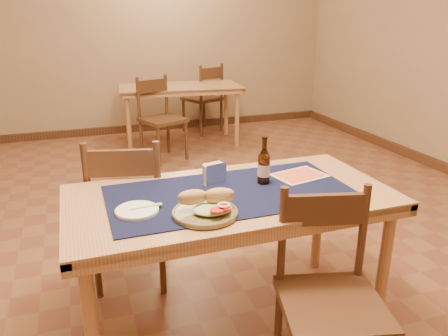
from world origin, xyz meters
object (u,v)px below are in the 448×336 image
object	(u,v)px
chair_main_far	(129,209)
beer_bottle	(264,166)
main_table	(231,208)
back_table	(180,92)
sandwich_plate	(207,208)
chair_main_near	(329,295)
napkin_holder	(215,174)

from	to	relation	value
chair_main_far	beer_bottle	bearing A→B (deg)	-36.51
beer_bottle	main_table	bearing A→B (deg)	-163.12
main_table	back_table	xyz separation A→B (m)	(0.60, 3.46, 0.00)
chair_main_far	sandwich_plate	size ratio (longest dim) A/B	3.26
main_table	chair_main_near	xyz separation A→B (m)	(0.24, -0.55, -0.20)
back_table	beer_bottle	bearing A→B (deg)	-96.67
chair_main_far	chair_main_near	world-z (taller)	chair_main_far
chair_main_near	napkin_holder	size ratio (longest dim) A/B	6.69
back_table	beer_bottle	xyz separation A→B (m)	(-0.40, -3.40, 0.18)
main_table	napkin_holder	size ratio (longest dim) A/B	11.79
sandwich_plate	beer_bottle	xyz separation A→B (m)	(0.39, 0.26, 0.06)
sandwich_plate	chair_main_far	bearing A→B (deg)	109.06
sandwich_plate	napkin_holder	xyz separation A→B (m)	(0.15, 0.34, 0.02)
beer_bottle	napkin_holder	xyz separation A→B (m)	(-0.24, 0.07, -0.04)
beer_bottle	chair_main_near	bearing A→B (deg)	-86.59
main_table	back_table	world-z (taller)	same
back_table	chair_main_near	size ratio (longest dim) A/B	1.71
back_table	main_table	bearing A→B (deg)	-99.88
back_table	sandwich_plate	size ratio (longest dim) A/B	5.32
main_table	chair_main_near	distance (m)	0.63
main_table	chair_main_far	world-z (taller)	chair_main_far
chair_main_near	chair_main_far	bearing A→B (deg)	122.02
main_table	chair_main_near	world-z (taller)	chair_main_near
sandwich_plate	beer_bottle	world-z (taller)	beer_bottle
chair_main_far	chair_main_near	distance (m)	1.29
sandwich_plate	beer_bottle	distance (m)	0.48
main_table	chair_main_near	bearing A→B (deg)	-66.41
main_table	napkin_holder	world-z (taller)	napkin_holder
chair_main_near	beer_bottle	bearing A→B (deg)	93.41
main_table	beer_bottle	xyz separation A→B (m)	(0.20, 0.06, 0.18)
main_table	chair_main_far	xyz separation A→B (m)	(-0.44, 0.54, -0.17)
back_table	chair_main_near	bearing A→B (deg)	-95.14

